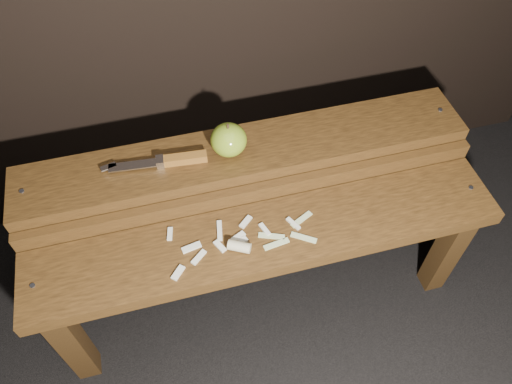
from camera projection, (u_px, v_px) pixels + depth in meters
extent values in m
plane|color=black|center=(261.00, 293.00, 1.59)|extent=(60.00, 60.00, 0.00)
cube|color=#321F0C|center=(72.00, 342.00, 1.30)|extent=(0.06, 0.06, 0.38)
cube|color=#321F0C|center=(447.00, 250.00, 1.47)|extent=(0.06, 0.06, 0.38)
cube|color=#41280F|center=(267.00, 238.00, 1.25)|extent=(1.20, 0.20, 0.04)
cylinder|color=slate|center=(32.00, 286.00, 1.14)|extent=(0.01, 0.01, 0.00)
cylinder|color=slate|center=(471.00, 188.00, 1.32)|extent=(0.01, 0.01, 0.00)
cube|color=#321F0C|center=(64.00, 239.00, 1.45)|extent=(0.06, 0.06, 0.46)
cube|color=#321F0C|center=(406.00, 167.00, 1.61)|extent=(0.06, 0.06, 0.46)
cube|color=#41280F|center=(256.00, 193.00, 1.28)|extent=(1.20, 0.02, 0.05)
cube|color=#41280F|center=(245.00, 153.00, 1.31)|extent=(1.20, 0.18, 0.04)
cylinder|color=slate|center=(22.00, 191.00, 1.21)|extent=(0.01, 0.01, 0.00)
cylinder|color=slate|center=(440.00, 110.00, 1.39)|extent=(0.01, 0.01, 0.00)
ellipsoid|color=olive|center=(229.00, 140.00, 1.26)|extent=(0.09, 0.09, 0.08)
cylinder|color=#382314|center=(228.00, 126.00, 1.22)|extent=(0.01, 0.01, 0.01)
cube|color=brown|center=(186.00, 159.00, 1.26)|extent=(0.11, 0.03, 0.02)
cube|color=silver|center=(160.00, 162.00, 1.25)|extent=(0.02, 0.03, 0.02)
cube|color=silver|center=(132.00, 165.00, 1.25)|extent=(0.12, 0.04, 0.00)
cube|color=silver|center=(108.00, 167.00, 1.24)|extent=(0.04, 0.02, 0.00)
cube|color=beige|center=(170.00, 234.00, 1.23)|extent=(0.02, 0.04, 0.01)
cube|color=beige|center=(246.00, 222.00, 1.25)|extent=(0.04, 0.04, 0.01)
cube|color=beige|center=(191.00, 247.00, 1.20)|extent=(0.05, 0.02, 0.01)
cube|color=beige|center=(238.00, 237.00, 1.22)|extent=(0.04, 0.03, 0.01)
cube|color=beige|center=(240.00, 243.00, 1.21)|extent=(0.05, 0.03, 0.01)
cube|color=beige|center=(220.00, 246.00, 1.21)|extent=(0.03, 0.04, 0.01)
cube|color=beige|center=(199.00, 257.00, 1.19)|extent=(0.04, 0.04, 0.01)
cube|color=beige|center=(178.00, 273.00, 1.16)|extent=(0.04, 0.04, 0.01)
cube|color=beige|center=(293.00, 224.00, 1.25)|extent=(0.03, 0.04, 0.01)
cube|color=beige|center=(220.00, 231.00, 1.23)|extent=(0.02, 0.06, 0.01)
cube|color=beige|center=(265.00, 229.00, 1.24)|extent=(0.02, 0.04, 0.01)
cylinder|color=#C9BB8C|center=(239.00, 246.00, 1.19)|extent=(0.06, 0.05, 0.03)
cube|color=#BCC988|center=(272.00, 236.00, 1.22)|extent=(0.07, 0.04, 0.00)
cube|color=#BCC988|center=(304.00, 238.00, 1.22)|extent=(0.06, 0.05, 0.00)
cube|color=#BCC988|center=(301.00, 219.00, 1.25)|extent=(0.06, 0.04, 0.00)
cube|color=#BCC988|center=(276.00, 244.00, 1.21)|extent=(0.07, 0.02, 0.00)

